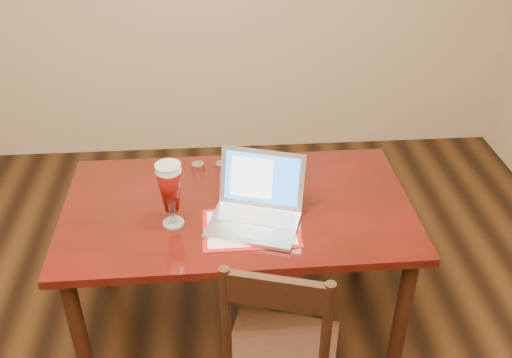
{
  "coord_description": "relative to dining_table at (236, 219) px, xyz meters",
  "views": [
    {
      "loc": [
        0.19,
        -1.25,
        2.16
      ],
      "look_at": [
        0.34,
        0.69,
        0.88
      ],
      "focal_mm": 40.0,
      "sensor_mm": 36.0,
      "label": 1
    }
  ],
  "objects": [
    {
      "name": "room_shell",
      "position": [
        -0.26,
        -0.75,
        1.13
      ],
      "size": [
        4.51,
        5.01,
        2.71
      ],
      "color": "tan",
      "rests_on": "ground"
    },
    {
      "name": "dining_table",
      "position": [
        0.0,
        0.0,
        0.0
      ],
      "size": [
        1.51,
        0.86,
        1.0
      ],
      "rotation": [
        0.0,
        0.0,
        0.01
      ],
      "color": "#4D0C0A",
      "rests_on": "ground"
    },
    {
      "name": "dining_chair",
      "position": [
        0.13,
        -0.61,
        -0.18
      ],
      "size": [
        0.5,
        0.49,
        0.96
      ],
      "rotation": [
        0.0,
        0.0,
        -0.28
      ],
      "color": "black",
      "rests_on": "ground"
    }
  ]
}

